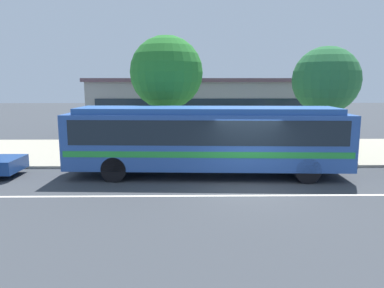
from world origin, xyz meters
The scene contains 10 objects.
ground_plane centered at (0.00, 0.00, 0.00)m, with size 120.00×120.00×0.00m, color #383C42.
sidewalk_slab centered at (0.00, 7.35, 0.06)m, with size 60.00×8.00×0.12m, color #A49D8A.
lane_stripe_center centered at (0.00, -0.80, 0.00)m, with size 56.00×0.16×0.01m, color silver.
transit_bus centered at (-1.46, 2.00, 1.67)m, with size 11.55×2.96×2.87m.
pedestrian_waiting_near_sign centered at (-2.17, 4.37, 1.13)m, with size 0.44×0.44×1.72m.
pedestrian_walking_along_curb centered at (3.61, 3.91, 1.06)m, with size 0.42×0.42×1.63m.
bus_stop_sign centered at (2.15, 4.00, 1.62)m, with size 0.10×0.44×2.33m.
street_tree_near_stop centered at (-3.33, 5.67, 4.36)m, with size 3.65×3.65×6.08m.
street_tree_mid_block centered at (4.89, 6.06, 3.99)m, with size 3.45×3.45×5.61m.
station_building centered at (-0.86, 14.88, 2.09)m, with size 16.41×8.70×4.17m.
Camera 1 is at (-2.34, -12.91, 3.84)m, focal length 34.09 mm.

